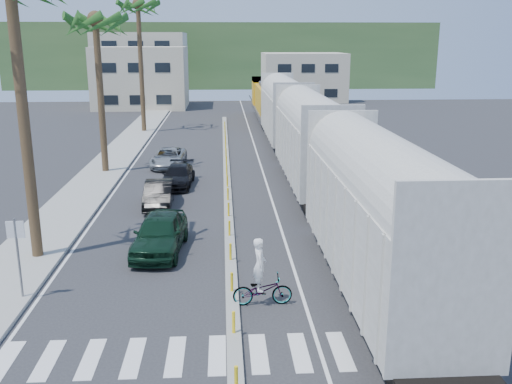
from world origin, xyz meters
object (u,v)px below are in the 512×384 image
street_sign (17,247)px  cyclist (262,283)px  car_lead (160,233)px  car_second (159,194)px

street_sign → cyclist: size_ratio=1.24×
cyclist → car_lead: bearing=35.3°
street_sign → cyclist: street_sign is taller
car_second → car_lead: bearing=-85.3°
street_sign → car_lead: bearing=46.3°
car_second → cyclist: 13.21m
street_sign → car_second: size_ratio=0.71×
street_sign → car_lead: 6.34m
car_lead → cyclist: (3.99, -5.34, -0.05)m
car_lead → street_sign: bearing=-129.1°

